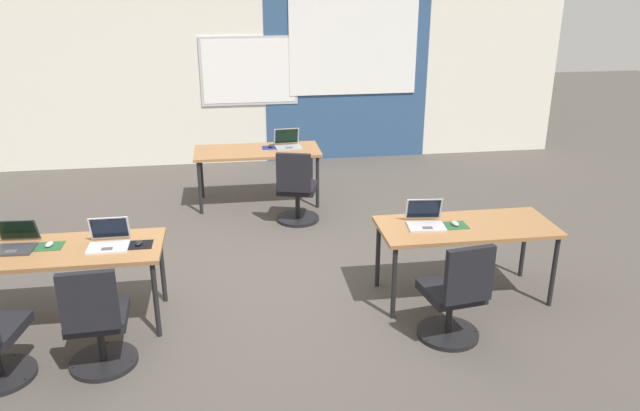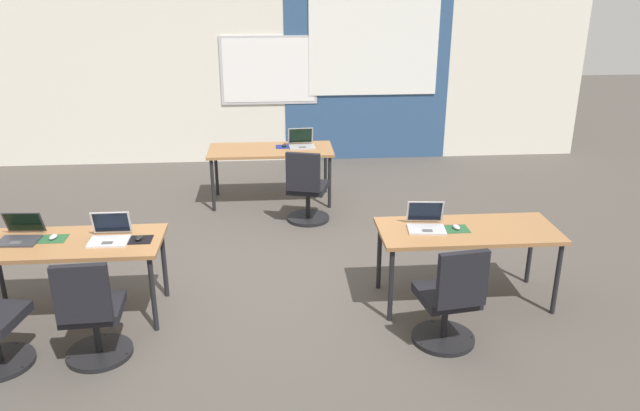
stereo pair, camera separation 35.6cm
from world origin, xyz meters
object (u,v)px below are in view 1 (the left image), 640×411
Objects in this scene: mouse_near_left_end at (49,244)px; chair_near_left_inner at (97,327)px; laptop_far_right at (288,143)px; mouse_near_right_inner at (455,223)px; laptop_near_left_end at (15,243)px; desk_far_center at (257,154)px; mouse_far_right at (271,146)px; chair_near_right_inner at (455,300)px; mouse_near_left_inner at (139,243)px; desk_near_left at (65,255)px; desk_near_right at (466,231)px; laptop_near_right_inner at (425,220)px; laptop_near_left_inner at (109,240)px; chair_far_right at (296,193)px.

chair_near_left_inner is at bearing -58.22° from mouse_near_left_end.
laptop_far_right is 3.25× the size of mouse_near_right_inner.
laptop_far_right is 3.79m from laptop_near_left_end.
desk_far_center is 15.33× the size of mouse_far_right.
chair_near_left_inner is (0.48, -0.78, -0.36)m from mouse_near_left_end.
chair_near_right_inner is (3.56, -0.79, -0.39)m from laptop_near_left_end.
chair_near_left_inner is (-0.26, -0.70, -0.36)m from mouse_near_left_inner.
mouse_near_left_inner is (-1.14, -2.82, 0.08)m from desk_far_center.
laptop_near_left_end is at bearing 169.48° from desk_near_left.
desk_near_right is at bearing 0.33° from mouse_near_left_inner.
chair_near_right_inner is 2.67m from mouse_near_left_inner.
mouse_far_right is (-1.57, 2.88, 0.08)m from desk_near_right.
chair_near_right_inner reaches higher than desk_near_left.
mouse_near_right_inner is 2.78m from mouse_near_left_inner.
chair_near_right_inner is 8.54× the size of mouse_near_left_inner.
chair_near_left_inner is at bearing -43.11° from laptop_near_left_end.
laptop_near_right_inner is (3.13, 0.05, 0.11)m from desk_near_left.
laptop_near_left_inner is 0.82m from chair_near_left_inner.
mouse_near_left_inner is (-2.52, -0.07, -0.03)m from laptop_near_right_inner.
mouse_near_left_inner is at bearing -179.67° from desk_near_right.
laptop_near_left_end is at bearing -136.47° from laptop_far_right.
mouse_near_left_end is at bearing -22.01° from chair_near_right_inner.
desk_near_left is 4.83× the size of laptop_near_left_inner.
laptop_near_left_end is at bearing -128.32° from desk_far_center.
mouse_near_right_inner is at bearing -0.96° from mouse_near_left_end.
laptop_far_right is 3.28m from mouse_near_left_inner.
mouse_near_right_inner is (1.24, -2.87, -0.03)m from laptop_far_right.
desk_near_left is at bearing -179.94° from mouse_near_right_inner.
desk_near_left is at bearing -25.65° from mouse_near_left_end.
laptop_near_right_inner reaches higher than chair_far_right.
laptop_far_right is (0.40, 0.08, 0.11)m from desk_far_center.
chair_far_right reaches higher than mouse_near_left_end.
mouse_far_right is 0.97× the size of mouse_near_left_inner.
laptop_near_left_inner is (-1.56, -2.87, 0.03)m from mouse_far_right.
desk_near_right is 0.14m from mouse_near_right_inner.
laptop_near_right_inner is 0.39× the size of chair_near_left_inner.
laptop_far_right is 0.98× the size of laptop_near_right_inner.
chair_near_left_inner reaches higher than desk_near_right.
mouse_near_left_inner is at bearing -122.17° from laptop_far_right.
laptop_far_right is at bearing 115.09° from desk_near_right.
laptop_near_left_inner is at bearing -126.02° from laptop_far_right.
laptop_far_right reaches higher than mouse_near_right_inner.
chair_near_left_inner is at bearing -113.69° from mouse_far_right.
chair_far_right is at bearing 52.82° from mouse_near_left_inner.
chair_near_left_inner is (-1.82, -2.75, 0.00)m from chair_far_right.
desk_near_right is 2.89m from mouse_near_left_inner.
mouse_near_right_inner is at bearing 0.18° from laptop_near_left_inner.
chair_near_left_inner is at bearing -90.76° from laptop_near_left_inner.
mouse_near_left_end is 3.40m from chair_near_right_inner.
laptop_near_left_end reaches higher than desk_near_left.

